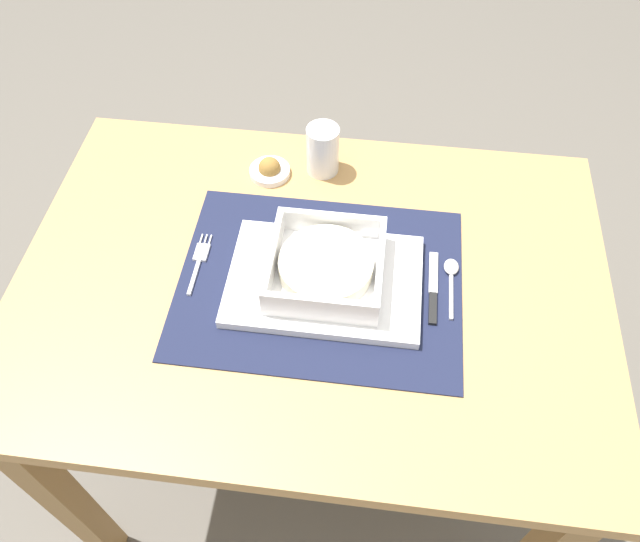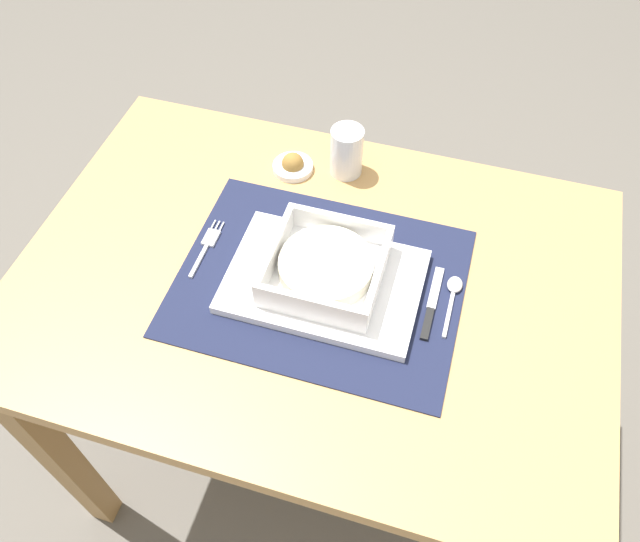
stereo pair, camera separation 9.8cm
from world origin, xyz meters
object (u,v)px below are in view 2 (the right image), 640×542
at_px(condiment_saucer, 293,165).
at_px(spoon, 453,291).
at_px(porridge_bowl, 326,268).
at_px(butter_knife, 431,307).
at_px(dining_table, 313,314).
at_px(drinking_glass, 347,154).
at_px(fork, 208,244).

bearing_deg(condiment_saucer, spoon, -30.59).
relative_size(porridge_bowl, condiment_saucer, 2.37).
relative_size(spoon, butter_knife, 0.83).
bearing_deg(dining_table, butter_knife, -2.30).
bearing_deg(dining_table, condiment_saucer, 115.35).
bearing_deg(condiment_saucer, porridge_bowl, -60.55).
xyz_separation_m(spoon, butter_knife, (-0.03, -0.04, -0.00)).
height_order(butter_knife, drinking_glass, drinking_glass).
distance_m(spoon, condiment_saucer, 0.38).
bearing_deg(drinking_glass, dining_table, -87.14).
bearing_deg(drinking_glass, fork, -125.98).
distance_m(porridge_bowl, condiment_saucer, 0.27).
height_order(dining_table, porridge_bowl, porridge_bowl).
xyz_separation_m(butter_knife, condiment_saucer, (-0.30, 0.23, 0.00)).
bearing_deg(fork, butter_knife, -1.90).
xyz_separation_m(dining_table, condiment_saucer, (-0.11, 0.23, 0.12)).
distance_m(porridge_bowl, drinking_glass, 0.26).
bearing_deg(porridge_bowl, spoon, 10.47).
bearing_deg(condiment_saucer, drinking_glass, 14.57).
relative_size(dining_table, drinking_glass, 10.20).
bearing_deg(spoon, porridge_bowl, -169.91).
xyz_separation_m(porridge_bowl, butter_knife, (0.17, -0.00, -0.03)).
xyz_separation_m(fork, butter_knife, (0.38, -0.02, 0.00)).
height_order(dining_table, drinking_glass, drinking_glass).
bearing_deg(drinking_glass, spoon, -43.05).
bearing_deg(fork, condiment_saucer, 70.75).
distance_m(porridge_bowl, fork, 0.21).
bearing_deg(porridge_bowl, fork, 175.48).
bearing_deg(drinking_glass, condiment_saucer, -165.43).
relative_size(drinking_glass, condiment_saucer, 1.27).
bearing_deg(porridge_bowl, butter_knife, -0.85).
height_order(dining_table, spoon, spoon).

